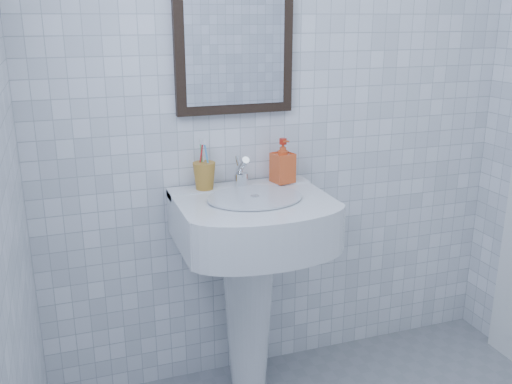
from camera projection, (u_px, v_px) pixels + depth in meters
name	position (u px, v px, depth m)	size (l,w,h in m)	color
wall_back	(285.00, 107.00, 2.49)	(2.20, 0.02, 2.50)	white
washbasin	(250.00, 262.00, 2.41)	(0.62, 0.45, 0.95)	white
faucet	(241.00, 174.00, 2.41)	(0.06, 0.13, 0.14)	silver
toothbrush_cup	(204.00, 176.00, 2.37)	(0.09, 0.09, 0.11)	#B27A29
soap_dispenser	(283.00, 161.00, 2.46)	(0.09, 0.09, 0.19)	#D94815
wall_mirror	(234.00, 37.00, 2.31)	(0.50, 0.04, 0.62)	black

